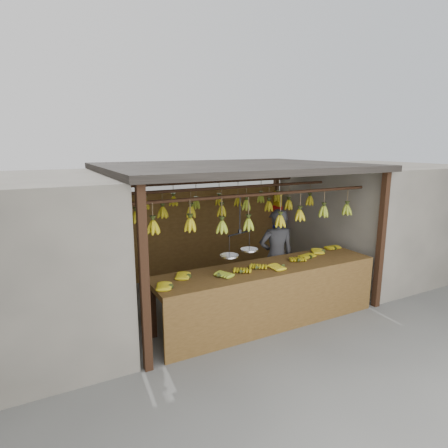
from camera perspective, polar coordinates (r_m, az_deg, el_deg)
ground at (r=6.96m, az=1.17°, el=-10.99°), size 80.00×80.00×0.00m
stall at (r=6.74m, az=-0.11°, el=5.64°), size 4.30×3.30×2.40m
neighbor_right at (r=8.88m, az=22.02°, el=0.95°), size 3.00×3.00×2.30m
counter at (r=5.73m, az=7.34°, el=-8.56°), size 3.61×0.82×0.96m
hanging_bananas at (r=6.51m, az=1.23°, el=2.30°), size 3.63×2.26×0.40m
balance_scale at (r=5.54m, az=2.39°, el=-3.90°), size 0.68×0.40×0.86m
vendor at (r=6.48m, az=7.96°, el=-5.00°), size 0.69×0.55×1.67m
bag_bundles at (r=8.75m, az=8.08°, el=0.82°), size 0.08×0.26×1.24m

